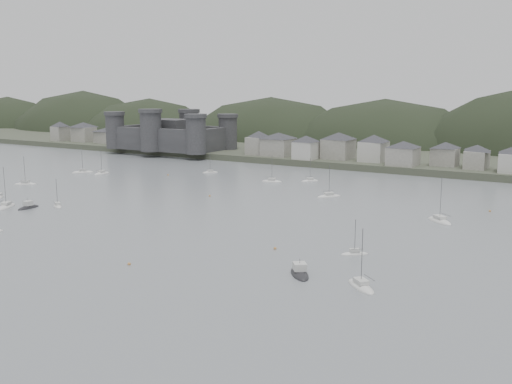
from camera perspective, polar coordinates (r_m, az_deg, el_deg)
The scene contains 10 objects.
ground at distance 111.62m, azimuth -21.06°, elevation -8.79°, with size 900.00×900.00×0.00m, color slate.
far_shore_land at distance 369.17m, azimuth 18.41°, elevation 4.40°, with size 900.00×250.00×3.00m, color #383D2D.
forested_ridge at distance 344.75m, azimuth 18.06°, elevation 1.90°, with size 851.55×103.94×102.57m.
castle at distance 318.73m, azimuth -8.43°, elevation 5.69°, with size 66.00×43.00×20.00m.
waterfront_town at distance 249.76m, azimuth 23.69°, elevation 3.23°, with size 451.48×28.46×12.92m.
sailboat_lead at distance 220.63m, azimuth 1.58°, elevation 1.05°, with size 8.30×4.40×10.84m.
moored_fleet at distance 158.30m, azimuth -1.30°, elevation -2.56°, with size 248.00×178.30×13.30m.
motor_launch_near at distance 111.33m, azimuth 4.34°, elevation -8.02°, with size 7.77×8.54×4.02m.
motor_launch_far at distance 184.63m, azimuth -21.60°, elevation -1.41°, with size 3.39×7.69×3.79m.
mooring_buoys at distance 142.74m, azimuth 2.25°, elevation -3.98°, with size 167.38×141.13×0.70m.
Camera 1 is at (85.62, -62.56, 34.84)m, focal length 40.44 mm.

